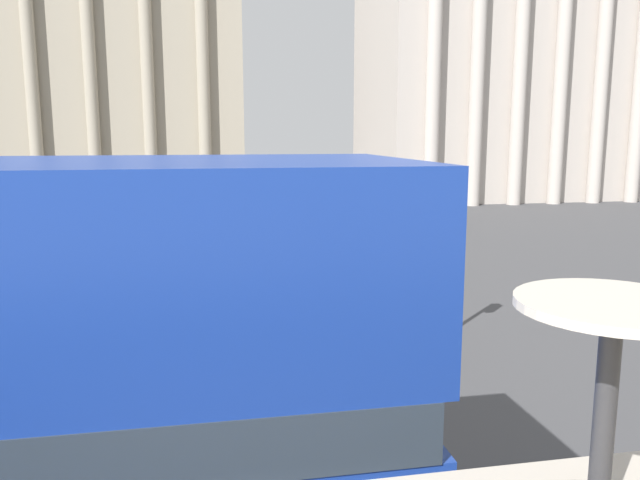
# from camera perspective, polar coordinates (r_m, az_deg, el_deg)

# --- Properties ---
(cafe_dining_table) EXTENTS (0.60, 0.60, 0.73)m
(cafe_dining_table) POSITION_cam_1_polar(r_m,az_deg,el_deg) (2.19, 24.92, -9.95)
(cafe_dining_table) COLOR #2D2D30
(cafe_dining_table) RESTS_ON cafe_floor_slab
(plaza_building_left) EXTENTS (29.55, 11.81, 21.19)m
(plaza_building_left) POSITION_cam_1_polar(r_m,az_deg,el_deg) (53.96, -23.59, 15.20)
(plaza_building_left) COLOR #A39984
(plaza_building_left) RESTS_ON ground_plane
(plaza_building_right) EXTENTS (22.66, 12.67, 22.44)m
(plaza_building_right) POSITION_cam_1_polar(r_m,az_deg,el_deg) (50.61, 17.61, 16.66)
(plaza_building_right) COLOR #BCB2A8
(plaza_building_right) RESTS_ON ground_plane
(traffic_light_near) EXTENTS (0.42, 0.24, 4.01)m
(traffic_light_near) POSITION_cam_1_polar(r_m,az_deg,el_deg) (13.28, 9.78, 0.69)
(traffic_light_near) COLOR black
(traffic_light_near) RESTS_ON ground_plane
(traffic_light_mid) EXTENTS (0.42, 0.24, 3.30)m
(traffic_light_mid) POSITION_cam_1_polar(r_m,az_deg,el_deg) (20.68, -13.53, 2.52)
(traffic_light_mid) COLOR black
(traffic_light_mid) RESTS_ON ground_plane
(car_maroon) EXTENTS (4.20, 1.93, 1.35)m
(car_maroon) POSITION_cam_1_polar(r_m,az_deg,el_deg) (27.83, 0.34, 1.50)
(car_maroon) COLOR black
(car_maroon) RESTS_ON ground_plane
(car_navy) EXTENTS (4.20, 1.93, 1.35)m
(car_navy) POSITION_cam_1_polar(r_m,az_deg,el_deg) (28.82, -17.88, 1.31)
(car_navy) COLOR black
(car_navy) RESTS_ON ground_plane
(pedestrian_white) EXTENTS (0.32, 0.32, 1.71)m
(pedestrian_white) POSITION_cam_1_polar(r_m,az_deg,el_deg) (31.92, -6.00, 3.01)
(pedestrian_white) COLOR #282B33
(pedestrian_white) RESTS_ON ground_plane
(pedestrian_yellow) EXTENTS (0.32, 0.32, 1.60)m
(pedestrian_yellow) POSITION_cam_1_polar(r_m,az_deg,el_deg) (13.94, -14.61, -6.19)
(pedestrian_yellow) COLOR #282B33
(pedestrian_yellow) RESTS_ON ground_plane
(pedestrian_grey) EXTENTS (0.32, 0.32, 1.67)m
(pedestrian_grey) POSITION_cam_1_polar(r_m,az_deg,el_deg) (29.00, 7.30, 2.27)
(pedestrian_grey) COLOR #282B33
(pedestrian_grey) RESTS_ON ground_plane
(pedestrian_blue) EXTENTS (0.32, 0.32, 1.71)m
(pedestrian_blue) POSITION_cam_1_polar(r_m,az_deg,el_deg) (29.72, -11.25, 2.39)
(pedestrian_blue) COLOR #282B33
(pedestrian_blue) RESTS_ON ground_plane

